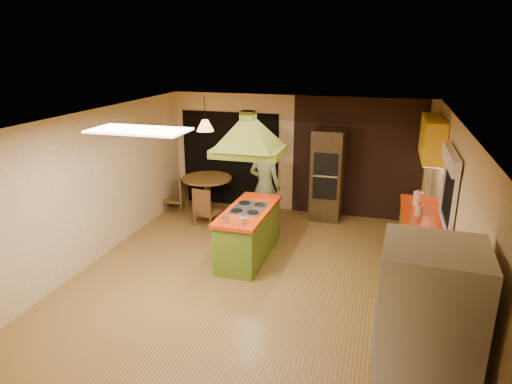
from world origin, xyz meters
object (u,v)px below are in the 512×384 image
(kitchen_island, at_px, (249,233))
(wall_oven, at_px, (327,175))
(refrigerator, at_px, (423,353))
(canister_large, at_px, (418,199))
(dining_table, at_px, (207,188))
(man, at_px, (265,187))

(kitchen_island, relative_size, wall_oven, 0.94)
(refrigerator, xyz_separation_m, canister_large, (0.13, 4.15, 0.04))
(dining_table, bearing_deg, canister_large, -13.47)
(kitchen_island, relative_size, refrigerator, 0.89)
(dining_table, bearing_deg, refrigerator, -51.69)
(man, relative_size, canister_large, 7.94)
(kitchen_island, height_order, man, man)
(refrigerator, relative_size, wall_oven, 1.05)
(wall_oven, relative_size, dining_table, 1.78)
(kitchen_island, xyz_separation_m, man, (-0.05, 1.22, 0.45))
(man, height_order, wall_oven, wall_oven)
(kitchen_island, relative_size, dining_table, 1.67)
(wall_oven, bearing_deg, refrigerator, -72.74)
(kitchen_island, distance_m, wall_oven, 2.49)
(kitchen_island, bearing_deg, dining_table, 129.98)
(man, height_order, refrigerator, refrigerator)
(man, relative_size, dining_table, 1.70)
(wall_oven, xyz_separation_m, canister_large, (1.70, -1.36, 0.09))
(refrigerator, distance_m, canister_large, 4.16)
(man, distance_m, dining_table, 1.63)
(wall_oven, height_order, dining_table, wall_oven)
(kitchen_island, distance_m, refrigerator, 4.21)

